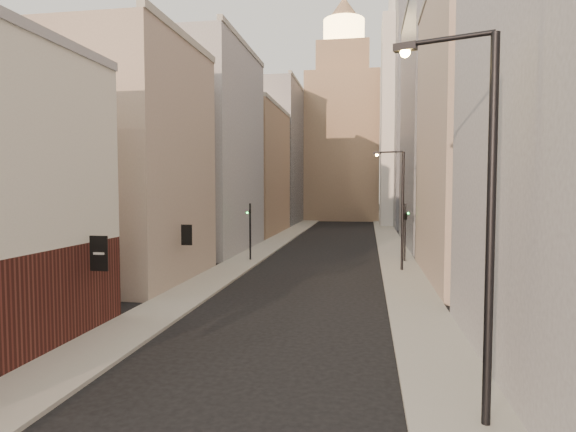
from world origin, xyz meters
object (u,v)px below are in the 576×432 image
at_px(white_tower, 406,113).
at_px(streetlamp_near, 480,206).
at_px(clock_tower, 343,130).
at_px(streetlamp_mid, 400,203).
at_px(traffic_light_left, 250,221).
at_px(traffic_light_right, 405,219).

distance_m(white_tower, streetlamp_near, 70.71).
xyz_separation_m(clock_tower, streetlamp_mid, (7.28, -59.59, -12.43)).
relative_size(white_tower, streetlamp_near, 4.00).
distance_m(traffic_light_left, traffic_light_right, 13.18).
bearing_deg(traffic_light_left, white_tower, -109.71).
bearing_deg(streetlamp_near, streetlamp_mid, 110.45).
bearing_deg(streetlamp_mid, white_tower, 101.31).
bearing_deg(white_tower, streetlamp_mid, -94.66).
distance_m(streetlamp_near, traffic_light_right, 28.47).
distance_m(streetlamp_near, streetlamp_mid, 23.92).
relative_size(traffic_light_left, traffic_light_right, 1.00).
distance_m(white_tower, streetlamp_mid, 47.66).
bearing_deg(traffic_light_right, streetlamp_mid, 63.63).
height_order(streetlamp_mid, traffic_light_right, streetlamp_mid).
bearing_deg(traffic_light_left, streetlamp_mid, 166.94).
height_order(white_tower, streetlamp_mid, white_tower).
bearing_deg(streetlamp_near, traffic_light_right, 108.71).
bearing_deg(streetlamp_near, white_tower, 106.60).
height_order(white_tower, traffic_light_right, white_tower).
relative_size(white_tower, traffic_light_right, 8.30).
height_order(streetlamp_near, traffic_light_right, streetlamp_near).
xyz_separation_m(streetlamp_mid, traffic_light_left, (-12.33, 3.08, -1.73)).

